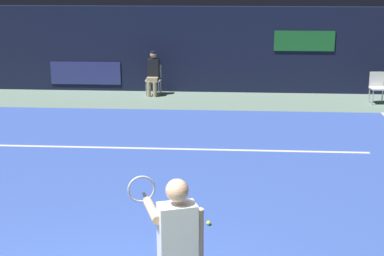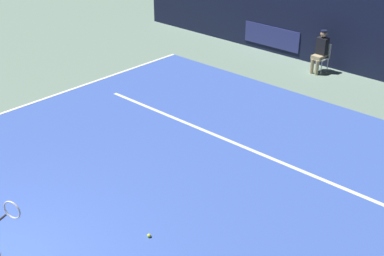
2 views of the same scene
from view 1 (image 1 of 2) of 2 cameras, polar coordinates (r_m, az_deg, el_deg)
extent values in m
plane|color=slate|center=(10.18, -4.08, -5.35)|extent=(34.51, 34.51, 0.00)
cube|color=#3856B2|center=(10.17, -4.08, -5.32)|extent=(10.89, 10.85, 0.01)
cube|color=white|center=(11.95, -2.86, -2.08)|extent=(8.49, 0.10, 0.01)
cube|color=#141933|center=(17.67, -0.62, 7.88)|extent=(17.87, 0.30, 2.60)
cube|color=navy|center=(18.14, -10.59, 5.42)|extent=(2.20, 0.04, 0.70)
cube|color=#1E6B2D|center=(17.57, 11.17, 8.54)|extent=(1.80, 0.04, 0.60)
cube|color=white|center=(5.51, -1.47, -10.33)|extent=(0.41, 0.32, 0.56)
sphere|color=#DBAD89|center=(5.34, -1.50, -6.26)|extent=(0.22, 0.22, 0.22)
cylinder|color=#DBAD89|center=(5.61, -4.02, -8.21)|extent=(0.25, 0.50, 0.09)
cylinder|color=#DBAD89|center=(5.61, 0.71, -10.73)|extent=(0.09, 0.09, 0.56)
cylinder|color=black|center=(5.88, -4.59, -7.08)|extent=(0.13, 0.29, 0.03)
torus|color=#B2B2B7|center=(6.13, -5.08, -6.11)|extent=(0.30, 0.12, 0.30)
cube|color=white|center=(17.20, -3.88, 4.81)|extent=(0.46, 0.43, 0.04)
cube|color=white|center=(17.36, -3.76, 5.68)|extent=(0.42, 0.06, 0.42)
cylinder|color=#B2B2B7|center=(17.12, -4.59, 3.96)|extent=(0.03, 0.03, 0.46)
cylinder|color=#B2B2B7|center=(17.05, -3.35, 3.93)|extent=(0.03, 0.03, 0.46)
cylinder|color=#B2B2B7|center=(17.45, -4.36, 4.18)|extent=(0.03, 0.03, 0.46)
cylinder|color=#B2B2B7|center=(17.38, -3.15, 4.15)|extent=(0.03, 0.03, 0.46)
cube|color=tan|center=(17.12, -3.93, 4.89)|extent=(0.34, 0.42, 0.14)
cylinder|color=tan|center=(17.01, -4.33, 3.89)|extent=(0.11, 0.11, 0.46)
cylinder|color=tan|center=(16.98, -3.73, 3.88)|extent=(0.11, 0.11, 0.46)
cube|color=black|center=(17.18, -3.87, 6.05)|extent=(0.35, 0.24, 0.52)
sphere|color=tan|center=(17.12, -3.90, 7.30)|extent=(0.20, 0.20, 0.20)
cylinder|color=#141933|center=(17.11, -3.90, 7.60)|extent=(0.19, 0.19, 0.04)
cube|color=white|center=(16.83, 18.14, 3.78)|extent=(0.46, 0.43, 0.04)
cube|color=white|center=(16.98, 18.00, 4.67)|extent=(0.42, 0.06, 0.42)
cylinder|color=#B2B2B7|center=(16.66, 17.64, 2.93)|extent=(0.03, 0.03, 0.44)
cylinder|color=#B2B2B7|center=(16.98, 17.31, 3.18)|extent=(0.03, 0.03, 0.44)
cylinder|color=#B2B2B7|center=(17.09, 18.51, 3.16)|extent=(0.03, 0.03, 0.44)
sphere|color=#CCE033|center=(8.44, 1.66, -9.48)|extent=(0.07, 0.07, 0.07)
camera|label=2|loc=(6.30, 70.35, 26.49)|focal=48.50mm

